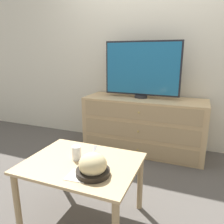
% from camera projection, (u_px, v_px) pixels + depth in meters
% --- Properties ---
extents(ground_plane, '(12.00, 12.00, 0.00)m').
position_uv_depth(ground_plane, '(151.00, 143.00, 3.13)').
color(ground_plane, '#56514C').
extents(wall_back, '(12.00, 0.05, 2.60)m').
position_uv_depth(wall_back, '(156.00, 48.00, 2.82)').
color(wall_back, silver).
rests_on(wall_back, ground_plane).
extents(dresser, '(1.50, 0.54, 0.70)m').
position_uv_depth(dresser, '(143.00, 125.00, 2.80)').
color(dresser, tan).
rests_on(dresser, ground_plane).
extents(tv, '(0.94, 0.16, 0.69)m').
position_uv_depth(tv, '(142.00, 69.00, 2.67)').
color(tv, '#232328').
rests_on(tv, dresser).
extents(coffee_table, '(0.80, 0.63, 0.48)m').
position_uv_depth(coffee_table, '(82.00, 171.00, 1.58)').
color(coffee_table, tan).
rests_on(coffee_table, ground_plane).
extents(takeout_bowl, '(0.22, 0.22, 0.17)m').
position_uv_depth(takeout_bowl, '(93.00, 166.00, 1.38)').
color(takeout_bowl, black).
rests_on(takeout_bowl, coffee_table).
extents(drink_cup, '(0.07, 0.07, 0.10)m').
position_uv_depth(drink_cup, '(77.00, 154.00, 1.59)').
color(drink_cup, white).
rests_on(drink_cup, coffee_table).
extents(napkin, '(0.15, 0.15, 0.00)m').
position_uv_depth(napkin, '(78.00, 176.00, 1.38)').
color(napkin, silver).
rests_on(napkin, coffee_table).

